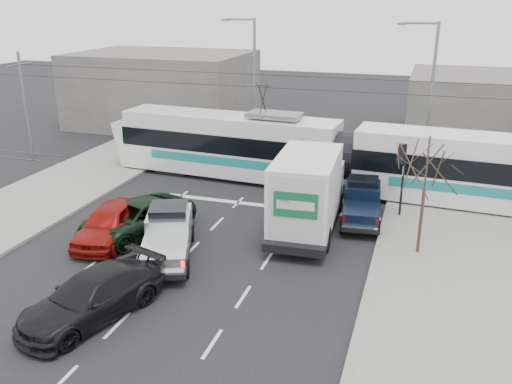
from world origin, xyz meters
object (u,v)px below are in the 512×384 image
(bare_tree, at_px, (427,169))
(navy_pickup, at_px, (362,201))
(green_car, at_px, (136,218))
(box_truck, at_px, (308,192))
(traffic_signal, at_px, (401,164))
(red_car, at_px, (110,223))
(dark_car, at_px, (92,297))
(silver_pickup, at_px, (168,233))
(tram, at_px, (346,157))
(street_lamp_near, at_px, (428,91))
(street_lamp_far, at_px, (252,78))

(bare_tree, xyz_separation_m, navy_pickup, (-2.77, 3.13, -2.84))
(bare_tree, height_order, green_car, bare_tree)
(box_truck, bearing_deg, traffic_signal, 33.18)
(red_car, xyz_separation_m, dark_car, (2.81, -5.63, -0.05))
(traffic_signal, bearing_deg, dark_car, -126.85)
(silver_pickup, distance_m, green_car, 2.73)
(silver_pickup, relative_size, dark_car, 1.05)
(silver_pickup, height_order, red_car, silver_pickup)
(silver_pickup, bearing_deg, traffic_signal, 18.10)
(traffic_signal, height_order, dark_car, traffic_signal)
(traffic_signal, height_order, box_truck, box_truck)
(silver_pickup, distance_m, dark_car, 5.12)
(silver_pickup, distance_m, box_truck, 6.66)
(bare_tree, xyz_separation_m, box_truck, (-5.02, 1.14, -1.93))
(tram, xyz_separation_m, dark_car, (-6.10, -15.40, -1.21))
(street_lamp_near, bearing_deg, street_lamp_far, 170.13)
(street_lamp_near, bearing_deg, box_truck, -114.57)
(bare_tree, relative_size, traffic_signal, 1.39)
(street_lamp_far, relative_size, box_truck, 1.18)
(green_car, bearing_deg, traffic_signal, 49.24)
(street_lamp_far, xyz_separation_m, navy_pickup, (9.01, -10.37, -4.16))
(traffic_signal, xyz_separation_m, street_lamp_near, (0.84, 7.50, 2.37))
(traffic_signal, distance_m, tram, 4.47)
(box_truck, bearing_deg, tram, 79.38)
(street_lamp_far, bearing_deg, red_car, -94.81)
(bare_tree, height_order, street_lamp_near, street_lamp_near)
(green_car, xyz_separation_m, red_car, (-0.80, -0.89, 0.04))
(street_lamp_near, bearing_deg, silver_pickup, -123.55)
(box_truck, distance_m, dark_car, 10.87)
(street_lamp_near, bearing_deg, dark_car, -116.92)
(bare_tree, height_order, box_truck, bare_tree)
(traffic_signal, relative_size, box_truck, 0.47)
(street_lamp_near, relative_size, green_car, 1.59)
(street_lamp_near, xyz_separation_m, dark_car, (-10.05, -19.78, -4.33))
(bare_tree, distance_m, navy_pickup, 5.05)
(tram, height_order, green_car, tram)
(street_lamp_far, height_order, red_car, street_lamp_far)
(street_lamp_near, distance_m, dark_car, 22.61)
(tram, xyz_separation_m, box_truck, (-0.79, -5.98, -0.13))
(bare_tree, relative_size, green_car, 0.89)
(street_lamp_far, distance_m, red_car, 16.77)
(navy_pickup, distance_m, green_car, 10.75)
(navy_pickup, bearing_deg, street_lamp_near, 67.88)
(bare_tree, bearing_deg, dark_car, -141.28)
(green_car, height_order, red_car, red_car)
(tram, bearing_deg, bare_tree, -55.30)
(street_lamp_far, height_order, silver_pickup, street_lamp_far)
(navy_pickup, height_order, red_car, navy_pickup)
(street_lamp_far, bearing_deg, street_lamp_near, -9.87)
(silver_pickup, bearing_deg, bare_tree, -3.22)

